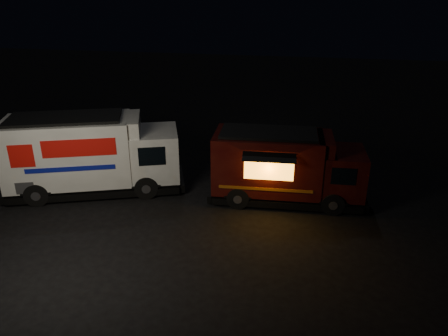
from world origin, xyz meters
TOP-DOWN VIEW (x-y plane):
  - ground at (0.00, 0.00)m, footprint 80.00×80.00m
  - white_truck at (-4.47, 2.44)m, footprint 7.62×4.71m
  - red_truck at (3.42, 3.04)m, footprint 6.25×2.56m

SIDE VIEW (x-z plane):
  - ground at x=0.00m, z-range 0.00..0.00m
  - red_truck at x=3.42m, z-range 0.00..2.86m
  - white_truck at x=-4.47m, z-range 0.00..3.27m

